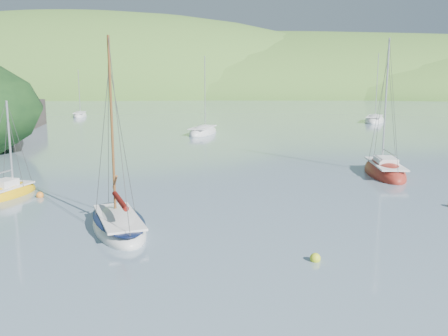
{
  "coord_description": "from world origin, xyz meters",
  "views": [
    {
      "loc": [
        1.3,
        -18.65,
        7.05
      ],
      "look_at": [
        0.29,
        8.0,
        1.99
      ],
      "focal_mm": 40.0,
      "sensor_mm": 36.0,
      "label": 1
    }
  ],
  "objects_px": {
    "daysailer_white": "(118,225)",
    "distant_sloop_c": "(80,116)",
    "sailboat_yellow": "(7,193)",
    "distant_sloop_a": "(203,133)",
    "distant_sloop_b": "(374,121)",
    "sloop_red": "(385,172)"
  },
  "relations": [
    {
      "from": "sloop_red",
      "to": "distant_sloop_a",
      "type": "relative_size",
      "value": 1.04
    },
    {
      "from": "daysailer_white",
      "to": "distant_sloop_c",
      "type": "distance_m",
      "value": 64.4
    },
    {
      "from": "distant_sloop_a",
      "to": "distant_sloop_b",
      "type": "xyz_separation_m",
      "value": [
        24.21,
        15.77,
        0.01
      ]
    },
    {
      "from": "daysailer_white",
      "to": "sailboat_yellow",
      "type": "height_order",
      "value": "daysailer_white"
    },
    {
      "from": "sloop_red",
      "to": "sailboat_yellow",
      "type": "distance_m",
      "value": 24.9
    },
    {
      "from": "sailboat_yellow",
      "to": "distant_sloop_b",
      "type": "distance_m",
      "value": 57.33
    },
    {
      "from": "distant_sloop_a",
      "to": "sloop_red",
      "type": "bearing_deg",
      "value": -43.79
    },
    {
      "from": "daysailer_white",
      "to": "distant_sloop_a",
      "type": "distance_m",
      "value": 37.08
    },
    {
      "from": "daysailer_white",
      "to": "distant_sloop_a",
      "type": "xyz_separation_m",
      "value": [
        0.94,
        37.07,
        -0.04
      ]
    },
    {
      "from": "sailboat_yellow",
      "to": "distant_sloop_c",
      "type": "bearing_deg",
      "value": 119.16
    },
    {
      "from": "daysailer_white",
      "to": "distant_sloop_c",
      "type": "bearing_deg",
      "value": 86.16
    },
    {
      "from": "sloop_red",
      "to": "sailboat_yellow",
      "type": "bearing_deg",
      "value": -161.74
    },
    {
      "from": "distant_sloop_a",
      "to": "distant_sloop_b",
      "type": "distance_m",
      "value": 28.9
    },
    {
      "from": "distant_sloop_a",
      "to": "distant_sloop_c",
      "type": "bearing_deg",
      "value": 147.94
    },
    {
      "from": "daysailer_white",
      "to": "distant_sloop_c",
      "type": "xyz_separation_m",
      "value": [
        -21.57,
        60.68,
        -0.06
      ]
    },
    {
      "from": "distant_sloop_a",
      "to": "distant_sloop_c",
      "type": "relative_size",
      "value": 1.18
    },
    {
      "from": "daysailer_white",
      "to": "distant_sloop_b",
      "type": "xyz_separation_m",
      "value": [
        25.15,
        52.83,
        -0.03
      ]
    },
    {
      "from": "distant_sloop_a",
      "to": "distant_sloop_b",
      "type": "relative_size",
      "value": 0.91
    },
    {
      "from": "daysailer_white",
      "to": "sailboat_yellow",
      "type": "relative_size",
      "value": 1.55
    },
    {
      "from": "distant_sloop_c",
      "to": "distant_sloop_b",
      "type": "bearing_deg",
      "value": -19.42
    },
    {
      "from": "daysailer_white",
      "to": "sloop_red",
      "type": "xyz_separation_m",
      "value": [
        15.73,
        13.3,
        -0.01
      ]
    },
    {
      "from": "daysailer_white",
      "to": "distant_sloop_c",
      "type": "relative_size",
      "value": 1.11
    }
  ]
}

